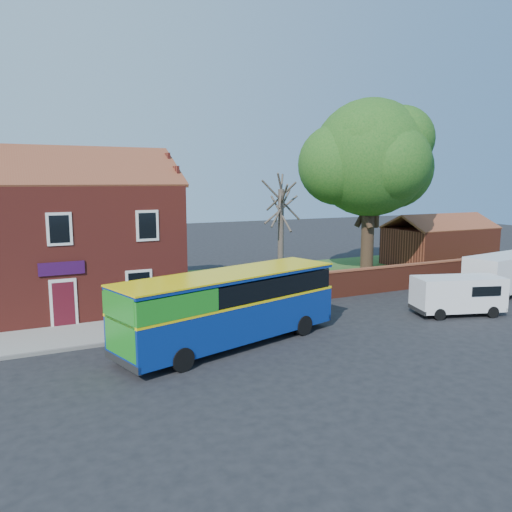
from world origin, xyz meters
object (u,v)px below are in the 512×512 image
bus (224,305)px  van_far (505,273)px  van_near (458,294)px  large_tree (369,162)px

bus → van_far: 18.65m
bus → van_near: 12.57m
bus → van_near: bus is taller
van_near → large_tree: 12.55m
van_far → large_tree: 11.26m
large_tree → bus: bearing=-146.9°
van_near → large_tree: (2.18, 10.22, 6.94)m
van_far → large_tree: large_tree is taller
van_near → bus: bearing=-165.9°
van_far → bus: bearing=176.0°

